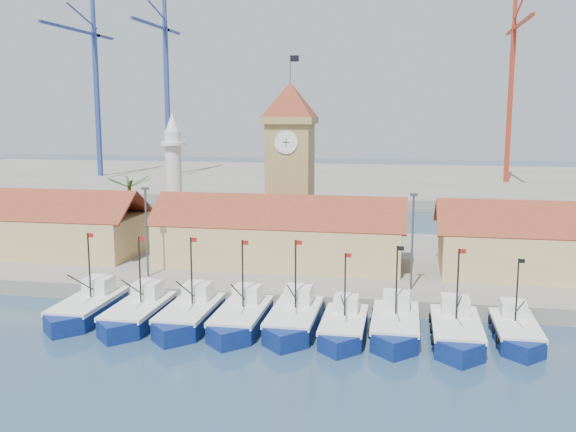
% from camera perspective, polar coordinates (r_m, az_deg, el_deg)
% --- Properties ---
extents(ground, '(400.00, 400.00, 0.00)m').
position_cam_1_polar(ground, '(52.07, -5.00, -10.85)').
color(ground, '#1C334C').
rests_on(ground, ground).
extents(quay, '(140.00, 32.00, 1.50)m').
position_cam_1_polar(quay, '(74.31, -0.09, -4.06)').
color(quay, gray).
rests_on(quay, ground).
extents(terminal, '(240.00, 80.00, 2.00)m').
position_cam_1_polar(terminal, '(158.54, 5.60, 3.11)').
color(terminal, gray).
rests_on(terminal, ground).
extents(boat_0, '(3.80, 10.42, 7.88)m').
position_cam_1_polar(boat_0, '(59.17, -17.51, -7.94)').
color(boat_0, navy).
rests_on(boat_0, ground).
extents(boat_1, '(3.78, 10.34, 7.83)m').
position_cam_1_polar(boat_1, '(56.60, -13.28, -8.54)').
color(boat_1, navy).
rests_on(boat_1, ground).
extents(boat_2, '(3.80, 10.42, 7.88)m').
position_cam_1_polar(boat_2, '(55.22, -8.81, -8.85)').
color(boat_2, navy).
rests_on(boat_2, ground).
extents(boat_3, '(3.76, 10.30, 7.79)m').
position_cam_1_polar(boat_3, '(54.01, -4.26, -9.19)').
color(boat_3, navy).
rests_on(boat_3, ground).
extents(boat_4, '(3.81, 10.42, 7.89)m').
position_cam_1_polar(boat_4, '(53.50, 0.49, -9.33)').
color(boat_4, navy).
rests_on(boat_4, ground).
extents(boat_5, '(3.43, 9.40, 7.12)m').
position_cam_1_polar(boat_5, '(52.26, 4.95, -9.92)').
color(boat_5, navy).
rests_on(boat_5, ground).
extents(boat_6, '(3.72, 10.19, 7.71)m').
position_cam_1_polar(boat_6, '(52.79, 9.50, -9.75)').
color(boat_6, navy).
rests_on(boat_6, ground).
extents(boat_7, '(3.76, 10.29, 7.79)m').
position_cam_1_polar(boat_7, '(52.44, 14.75, -10.05)').
color(boat_7, navy).
rests_on(boat_7, ground).
extents(boat_8, '(3.33, 9.13, 6.91)m').
position_cam_1_polar(boat_8, '(54.07, 19.64, -9.80)').
color(boat_8, navy).
rests_on(boat_8, ground).
extents(hall_left, '(31.20, 10.13, 7.61)m').
position_cam_1_polar(hall_left, '(82.08, -23.19, -1.23)').
color(hall_left, '#D4B574').
rests_on(hall_left, quay).
extents(hall_center, '(27.04, 10.13, 7.61)m').
position_cam_1_polar(hall_center, '(69.77, -0.69, -2.22)').
color(hall_center, '#D4B574').
rests_on(hall_center, quay).
extents(clock_tower, '(5.80, 5.80, 22.70)m').
position_cam_1_polar(clock_tower, '(74.50, 0.19, 4.71)').
color(clock_tower, '#A28D53').
rests_on(clock_tower, quay).
extents(minaret, '(3.00, 3.00, 16.30)m').
position_cam_1_polar(minaret, '(80.62, -10.12, 3.32)').
color(minaret, silver).
rests_on(minaret, quay).
extents(palm_tree, '(5.60, 5.03, 8.39)m').
position_cam_1_polar(palm_tree, '(81.11, -13.85, 0.75)').
color(palm_tree, brown).
rests_on(palm_tree, quay).
extents(lamp_posts, '(80.70, 0.25, 9.03)m').
position_cam_1_polar(lamp_posts, '(61.51, -1.67, -1.42)').
color(lamp_posts, '#3F3F44').
rests_on(lamp_posts, quay).
extents(crane_blue_far, '(1.00, 33.77, 42.33)m').
position_cam_1_polar(crane_blue_far, '(165.80, -16.94, 11.54)').
color(crane_blue_far, navy).
rests_on(crane_blue_far, terminal).
extents(crane_blue_near, '(1.00, 29.83, 44.00)m').
position_cam_1_polar(crane_blue_near, '(165.36, -10.87, 11.98)').
color(crane_blue_near, navy).
rests_on(crane_blue_near, terminal).
extents(crane_red_right, '(1.00, 32.50, 41.84)m').
position_cam_1_polar(crane_red_right, '(152.56, 19.32, 11.51)').
color(crane_red_right, '#A92E1A').
rests_on(crane_red_right, terminal).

